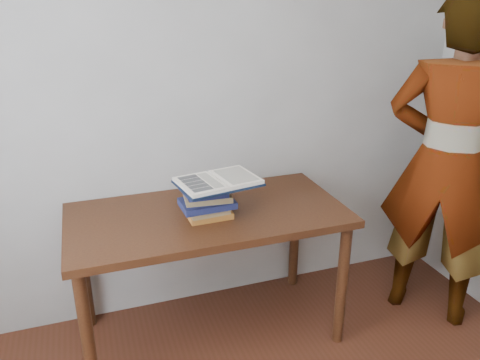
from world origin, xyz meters
name	(u,v)px	position (x,y,z in m)	size (l,w,h in m)	color
room_shell	(316,104)	(-0.08, 0.01, 1.63)	(3.54, 3.54, 2.62)	#B8B7AE
desk	(208,228)	(0.07, 1.38, 0.67)	(1.43, 0.71, 0.77)	#442611
book_stack	(207,200)	(0.05, 1.32, 0.86)	(0.27, 0.19, 0.18)	#AE7027
open_book	(218,181)	(0.10, 1.30, 0.96)	(0.43, 0.33, 0.03)	black
reader	(447,164)	(1.38, 1.18, 0.94)	(0.69, 0.45, 1.89)	tan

